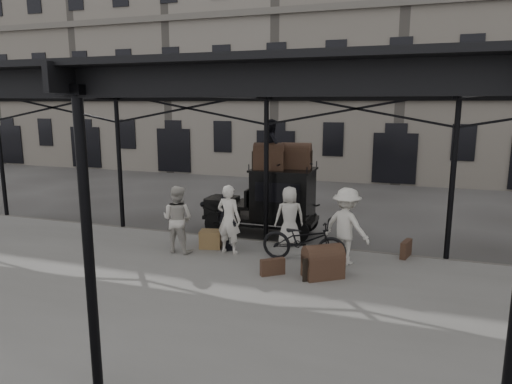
# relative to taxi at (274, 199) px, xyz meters

# --- Properties ---
(ground) EXTENTS (120.00, 120.00, 0.00)m
(ground) POSITION_rel_taxi_xyz_m (0.11, -3.15, -1.20)
(ground) COLOR #383533
(ground) RESTS_ON ground
(platform) EXTENTS (28.00, 8.00, 0.15)m
(platform) POSITION_rel_taxi_xyz_m (0.11, -5.15, -1.13)
(platform) COLOR slate
(platform) RESTS_ON ground
(canopy) EXTENTS (22.50, 9.00, 4.74)m
(canopy) POSITION_rel_taxi_xyz_m (0.11, -4.87, 3.39)
(canopy) COLOR black
(canopy) RESTS_ON ground
(building_frontage) EXTENTS (64.00, 8.00, 14.00)m
(building_frontage) POSITION_rel_taxi_xyz_m (0.11, 14.85, 5.80)
(building_frontage) COLOR slate
(building_frontage) RESTS_ON ground
(taxi) EXTENTS (3.65, 1.55, 2.18)m
(taxi) POSITION_rel_taxi_xyz_m (0.00, 0.00, 0.00)
(taxi) COLOR black
(taxi) RESTS_ON ground
(porter_left) EXTENTS (0.74, 0.54, 1.90)m
(porter_left) POSITION_rel_taxi_xyz_m (-0.52, -2.52, -0.11)
(porter_left) COLOR silver
(porter_left) RESTS_ON platform
(porter_midleft) EXTENTS (0.93, 0.74, 1.85)m
(porter_midleft) POSITION_rel_taxi_xyz_m (-1.89, -2.87, -0.13)
(porter_midleft) COLOR #BDB6AC
(porter_midleft) RESTS_ON platform
(porter_centre) EXTENTS (1.00, 0.86, 1.73)m
(porter_centre) POSITION_rel_taxi_xyz_m (0.87, -1.35, -0.19)
(porter_centre) COLOR silver
(porter_centre) RESTS_ON platform
(porter_official) EXTENTS (1.00, 0.93, 1.65)m
(porter_official) POSITION_rel_taxi_xyz_m (-0.67, -2.31, -0.23)
(porter_official) COLOR black
(porter_official) RESTS_ON platform
(porter_right) EXTENTS (1.46, 1.20, 1.97)m
(porter_right) POSITION_rel_taxi_xyz_m (2.62, -2.35, -0.07)
(porter_right) COLOR silver
(porter_right) RESTS_ON platform
(bicycle) EXTENTS (2.26, 0.88, 1.17)m
(bicycle) POSITION_rel_taxi_xyz_m (1.58, -2.60, -0.47)
(bicycle) COLOR black
(bicycle) RESTS_ON platform
(porter_roof) EXTENTS (0.78, 0.89, 1.54)m
(porter_roof) POSITION_rel_taxi_xyz_m (-0.03, -0.10, 1.74)
(porter_roof) COLOR black
(porter_roof) RESTS_ON taxi
(steamer_trunk_roof_near) EXTENTS (1.02, 0.74, 0.69)m
(steamer_trunk_roof_near) POSITION_rel_taxi_xyz_m (-0.08, -0.25, 1.32)
(steamer_trunk_roof_near) COLOR #432E1F
(steamer_trunk_roof_near) RESTS_ON taxi
(steamer_trunk_roof_far) EXTENTS (0.97, 0.65, 0.67)m
(steamer_trunk_roof_far) POSITION_rel_taxi_xyz_m (0.67, 0.20, 1.31)
(steamer_trunk_roof_far) COLOR #432E1F
(steamer_trunk_roof_far) RESTS_ON taxi
(steamer_trunk_platform) EXTENTS (1.06, 0.97, 0.66)m
(steamer_trunk_platform) POSITION_rel_taxi_xyz_m (2.25, -3.48, -0.72)
(steamer_trunk_platform) COLOR #432E1F
(steamer_trunk_platform) RESTS_ON platform
(wicker_hamper) EXTENTS (0.69, 0.57, 0.50)m
(wicker_hamper) POSITION_rel_taxi_xyz_m (-1.18, -2.27, -0.80)
(wicker_hamper) COLOR olive
(wicker_hamper) RESTS_ON platform
(suitcase_upright) EXTENTS (0.30, 0.62, 0.45)m
(suitcase_upright) POSITION_rel_taxi_xyz_m (4.09, -1.35, -0.83)
(suitcase_upright) COLOR #432E1F
(suitcase_upright) RESTS_ON platform
(suitcase_flat) EXTENTS (0.57, 0.49, 0.40)m
(suitcase_flat) POSITION_rel_taxi_xyz_m (1.09, -3.73, -0.85)
(suitcase_flat) COLOR #432E1F
(suitcase_flat) RESTS_ON platform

